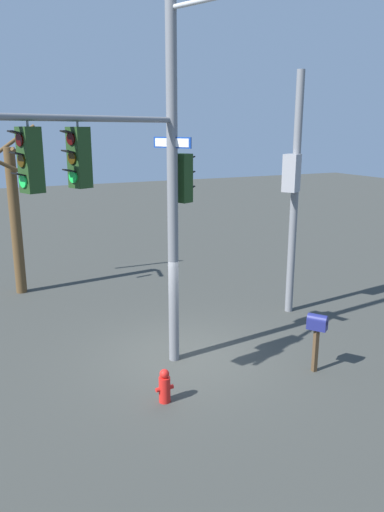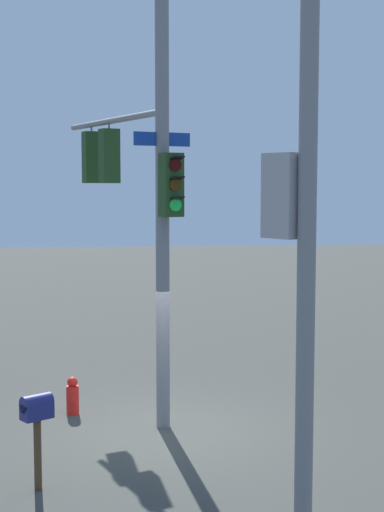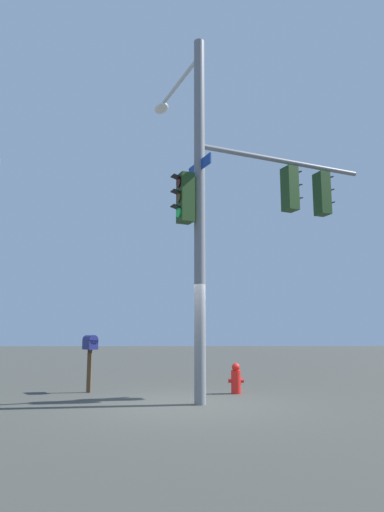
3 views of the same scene
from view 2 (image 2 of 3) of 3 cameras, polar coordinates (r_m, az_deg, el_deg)
ground_plane at (r=14.19m, az=-2.01°, el=-12.78°), size 80.00×80.00×0.00m
main_signal_pole_assembly at (r=14.47m, az=-4.17°, el=6.60°), size 5.54×3.23×8.28m
secondary_pole_assembly at (r=9.60m, az=7.87°, el=1.54°), size 0.72×0.61×7.07m
fire_hydrant at (r=15.28m, az=-8.76°, el=-10.16°), size 0.38×0.24×0.73m
mailbox at (r=11.59m, az=-11.31°, el=-11.36°), size 0.45×0.50×1.41m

